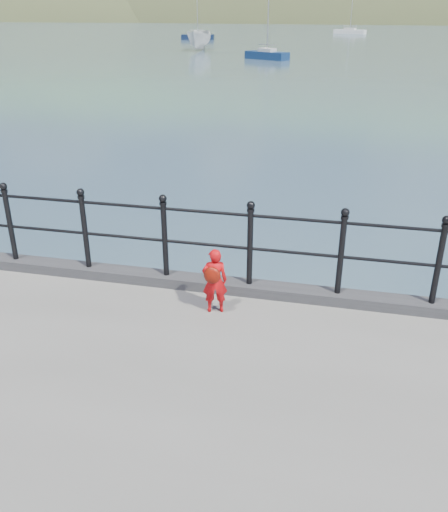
% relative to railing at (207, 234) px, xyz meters
% --- Properties ---
extents(ground, '(600.00, 600.00, 0.00)m').
position_rel_railing_xyz_m(ground, '(-0.00, 0.15, -1.82)').
color(ground, '#2D4251').
rests_on(ground, ground).
extents(kerb, '(60.00, 0.30, 0.15)m').
position_rel_railing_xyz_m(kerb, '(-0.00, -0.00, -0.75)').
color(kerb, '#28282B').
rests_on(kerb, quay).
extents(railing, '(18.11, 0.11, 1.20)m').
position_rel_railing_xyz_m(railing, '(0.00, 0.00, 0.00)').
color(railing, black).
rests_on(railing, kerb).
extents(far_shore, '(830.00, 200.00, 156.00)m').
position_rel_railing_xyz_m(far_shore, '(38.34, 239.56, -24.39)').
color(far_shore, '#333A21').
rests_on(far_shore, ground).
extents(child, '(0.37, 0.33, 0.89)m').
position_rel_railing_xyz_m(child, '(0.25, -0.60, -0.37)').
color(child, red).
rests_on(child, quay).
extents(launch_white, '(2.40, 5.88, 2.24)m').
position_rel_railing_xyz_m(launch_white, '(-15.33, 55.88, -0.70)').
color(launch_white, white).
rests_on(launch_white, ground).
extents(sailboat_port, '(4.45, 3.31, 6.52)m').
position_rel_railing_xyz_m(sailboat_port, '(-6.38, 46.98, -1.48)').
color(sailboat_port, navy).
rests_on(sailboat_port, ground).
extents(sailboat_left, '(4.92, 2.03, 6.98)m').
position_rel_railing_xyz_m(sailboat_left, '(-21.35, 76.82, -1.48)').
color(sailboat_left, black).
rests_on(sailboat_left, ground).
extents(sailboat_deep, '(5.82, 3.32, 8.33)m').
position_rel_railing_xyz_m(sailboat_deep, '(0.33, 99.84, -1.48)').
color(sailboat_deep, silver).
rests_on(sailboat_deep, ground).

